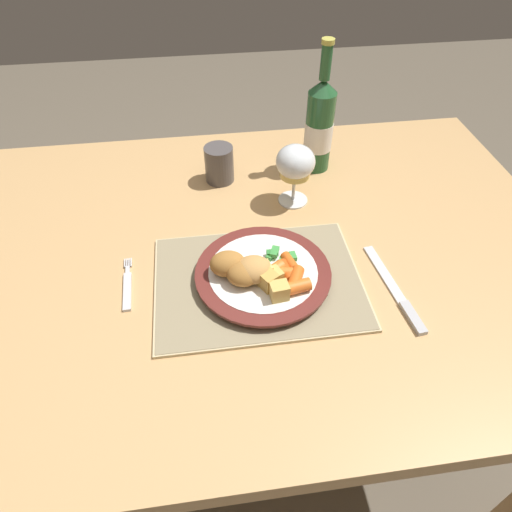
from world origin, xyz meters
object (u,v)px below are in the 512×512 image
(dining_table, at_px, (232,279))
(table_knife, at_px, (398,295))
(wine_glass, at_px, (295,164))
(bottle, at_px, (319,126))
(drinking_cup, at_px, (217,163))
(fork, at_px, (127,287))
(dinner_plate, at_px, (263,274))

(dining_table, height_order, table_knife, table_knife)
(wine_glass, xyz_separation_m, bottle, (0.08, 0.13, 0.01))
(bottle, relative_size, drinking_cup, 3.51)
(fork, bearing_deg, drinking_cup, 59.18)
(wine_glass, relative_size, drinking_cup, 1.60)
(dining_table, xyz_separation_m, wine_glass, (0.15, 0.14, 0.18))
(dinner_plate, relative_size, wine_glass, 1.82)
(table_knife, relative_size, drinking_cup, 2.58)
(dining_table, relative_size, fork, 10.56)
(fork, height_order, table_knife, table_knife)
(table_knife, distance_m, drinking_cup, 0.50)
(dining_table, relative_size, dinner_plate, 5.56)
(dining_table, relative_size, wine_glass, 10.12)
(drinking_cup, bearing_deg, wine_glass, -33.10)
(table_knife, xyz_separation_m, wine_glass, (-0.13, 0.30, 0.09))
(fork, xyz_separation_m, drinking_cup, (0.19, 0.32, 0.04))
(drinking_cup, bearing_deg, fork, -120.82)
(dining_table, xyz_separation_m, dinner_plate, (0.05, -0.09, 0.10))
(dinner_plate, xyz_separation_m, drinking_cup, (-0.06, 0.33, 0.03))
(bottle, bearing_deg, drinking_cup, -174.53)
(fork, xyz_separation_m, table_knife, (0.48, -0.08, 0.00))
(dining_table, height_order, fork, fork)
(dinner_plate, height_order, table_knife, dinner_plate)
(dining_table, distance_m, bottle, 0.40)
(dinner_plate, xyz_separation_m, bottle, (0.18, 0.35, 0.09))
(dining_table, xyz_separation_m, bottle, (0.23, 0.26, 0.19))
(dinner_plate, height_order, wine_glass, wine_glass)
(dinner_plate, distance_m, wine_glass, 0.26)
(dinner_plate, bearing_deg, fork, 176.60)
(dining_table, height_order, wine_glass, wine_glass)
(fork, relative_size, table_knife, 0.60)
(fork, relative_size, wine_glass, 0.96)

